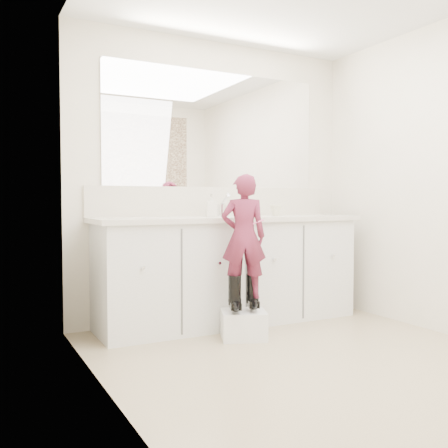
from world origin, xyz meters
TOP-DOWN VIEW (x-y plane):
  - floor at (0.00, 0.00)m, footprint 3.00×3.00m
  - wall_back at (0.00, 1.50)m, footprint 2.60×0.00m
  - wall_left at (-1.30, 0.00)m, footprint 0.00×3.00m
  - vanity_cabinet at (0.00, 1.23)m, footprint 2.20×0.55m
  - countertop at (0.00, 1.21)m, footprint 2.28×0.58m
  - backsplash at (0.00, 1.49)m, footprint 2.28×0.03m
  - mirror at (0.00, 1.49)m, footprint 2.00×0.02m
  - faucet at (0.00, 1.38)m, footprint 0.08×0.08m
  - cup at (0.44, 1.20)m, footprint 0.12×0.12m
  - soap_bottle at (-0.16, 1.26)m, footprint 0.10×0.11m
  - step_stool at (-0.14, 0.75)m, footprint 0.40×0.37m
  - boot_left at (-0.22, 0.75)m, footprint 0.16×0.20m
  - boot_right at (-0.07, 0.75)m, footprint 0.16×0.20m
  - toddler at (-0.14, 0.75)m, footprint 0.39×0.32m
  - toothbrush at (-0.07, 0.71)m, footprint 0.13×0.06m

SIDE VIEW (x-z plane):
  - floor at x=0.00m, z-range 0.00..0.00m
  - step_stool at x=-0.14m, z-range 0.00..0.21m
  - boot_left at x=-0.22m, z-range 0.21..0.48m
  - boot_right at x=-0.07m, z-range 0.21..0.48m
  - vanity_cabinet at x=0.00m, z-range 0.00..0.85m
  - toddler at x=-0.14m, z-range 0.31..1.21m
  - toothbrush at x=-0.07m, z-range 0.83..0.89m
  - countertop at x=0.00m, z-range 0.85..0.89m
  - cup at x=0.44m, z-range 0.89..0.99m
  - faucet at x=0.00m, z-range 0.89..0.99m
  - soap_bottle at x=-0.16m, z-range 0.89..1.08m
  - backsplash at x=0.00m, z-range 0.89..1.14m
  - wall_back at x=0.00m, z-range -0.10..2.50m
  - wall_left at x=-1.30m, z-range -0.30..2.70m
  - mirror at x=0.00m, z-range 1.14..2.14m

